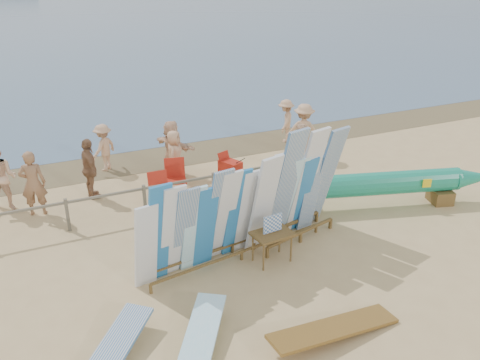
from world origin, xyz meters
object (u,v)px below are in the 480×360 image
beach_chair_right (160,195)px  beachgoer_9 (286,121)px  stroller (230,172)px  beachgoer_6 (175,155)px  beachgoer_1 (33,183)px  beachgoer_4 (90,169)px  beachgoer_3 (104,148)px  beachgoer_2 (0,179)px  beachgoer_8 (299,150)px  side_surfboard_rack (296,189)px  beachgoer_extra_0 (304,131)px  beach_chair_left (176,182)px  vendor_table (272,246)px  flat_board_c (334,337)px  beachgoer_5 (172,147)px  outrigger_canoe (376,185)px  flat_board_b (198,359)px  main_surfboard_rack (236,215)px

beach_chair_right → beachgoer_9: bearing=30.8°
beach_chair_right → stroller: (2.35, 0.40, 0.13)m
beachgoer_6 → beachgoer_1: beachgoer_1 is taller
beach_chair_right → beachgoer_4: (-1.69, 1.16, 0.64)m
stroller → beachgoer_3: (-3.28, 2.71, 0.39)m
beachgoer_2 → beachgoer_8: 8.74m
side_surfboard_rack → beachgoer_6: (-1.52, 4.80, -0.58)m
beachgoer_4 → beach_chair_right: bearing=-132.3°
stroller → beachgoer_3: beachgoer_3 is taller
beachgoer_4 → beachgoer_extra_0: beachgoer_extra_0 is taller
stroller → beachgoer_6: beachgoer_6 is taller
beach_chair_left → beachgoer_1: 3.96m
vendor_table → beachgoer_9: (4.35, 7.10, 0.41)m
flat_board_c → beachgoer_5: (-0.30, 8.70, 0.88)m
beach_chair_right → beachgoer_6: 1.84m
beachgoer_1 → outrigger_canoe: bearing=168.2°
beach_chair_left → flat_board_b: bearing=-92.5°
flat_board_c → beach_chair_left: bearing=1.4°
side_surfboard_rack → beachgoer_1: side_surfboard_rack is taller
main_surfboard_rack → side_surfboard_rack: side_surfboard_rack is taller
vendor_table → beach_chair_right: vendor_table is taller
stroller → beachgoer_6: size_ratio=0.62×
outrigger_canoe → beach_chair_left: size_ratio=7.47×
flat_board_c → vendor_table: bearing=-6.6°
beachgoer_6 → outrigger_canoe: bearing=-102.5°
flat_board_b → beachgoer_5: bearing=108.3°
side_surfboard_rack → vendor_table: size_ratio=2.52×
beachgoer_2 → main_surfboard_rack: bearing=-25.1°
outrigger_canoe → beachgoer_5: 6.42m
side_surfboard_rack → beachgoer_extra_0: 5.71m
stroller → beachgoer_5: beachgoer_5 is taller
outrigger_canoe → beachgoer_5: beachgoer_5 is taller
beachgoer_8 → beachgoer_9: beachgoer_8 is taller
side_surfboard_rack → beach_chair_left: (-1.79, 3.93, -1.09)m
beachgoer_1 → beachgoer_5: bearing=-153.9°
beach_chair_right → flat_board_c: bearing=-76.2°
beachgoer_6 → stroller: bearing=-96.5°
beach_chair_left → beachgoer_5: beachgoer_5 is taller
beachgoer_8 → beachgoer_extra_0: beachgoer_extra_0 is taller
beach_chair_right → beachgoer_3: bearing=109.3°
outrigger_canoe → flat_board_b: bearing=-135.9°
side_surfboard_rack → beachgoer_3: 7.29m
beachgoer_extra_0 → beachgoer_9: (0.23, 1.65, -0.14)m
outrigger_canoe → flat_board_b: (-6.56, -3.47, -0.66)m
vendor_table → beachgoer_2: bearing=130.3°
beachgoer_extra_0 → flat_board_c: bearing=97.4°
beachgoer_5 → beachgoer_8: bearing=-144.0°
stroller → beachgoer_5: size_ratio=0.55×
beach_chair_left → stroller: size_ratio=0.98×
flat_board_c → beachgoer_2: beachgoer_2 is taller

